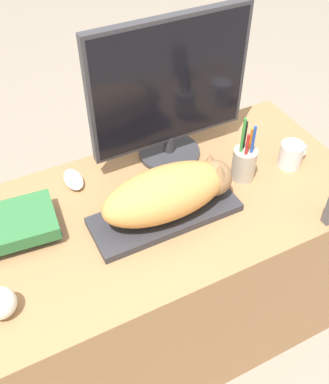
# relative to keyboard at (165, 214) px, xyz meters

# --- Properties ---
(desk) EXTENTS (1.22, 0.63, 0.76)m
(desk) POSITION_rel_keyboard_xyz_m (0.04, 0.05, -0.39)
(desk) COLOR #9E7047
(desk) RESTS_ON ground_plane
(keyboard) EXTENTS (0.44, 0.17, 0.02)m
(keyboard) POSITION_rel_keyboard_xyz_m (0.00, 0.00, 0.00)
(keyboard) COLOR #2D2D33
(keyboard) RESTS_ON desk
(cat) EXTENTS (0.40, 0.17, 0.15)m
(cat) POSITION_rel_keyboard_xyz_m (0.02, 0.00, 0.08)
(cat) COLOR #D18C47
(cat) RESTS_ON keyboard
(monitor) EXTENTS (0.52, 0.21, 0.48)m
(monitor) POSITION_rel_keyboard_xyz_m (0.14, 0.25, 0.24)
(monitor) COLOR #333338
(monitor) RESTS_ON desk
(computer_mouse) EXTENTS (0.06, 0.10, 0.03)m
(computer_mouse) POSITION_rel_keyboard_xyz_m (-0.19, 0.26, 0.00)
(computer_mouse) COLOR silver
(computer_mouse) RESTS_ON desk
(coffee_mug) EXTENTS (0.11, 0.08, 0.08)m
(coffee_mug) POSITION_rel_keyboard_xyz_m (0.47, 0.02, 0.03)
(coffee_mug) COLOR silver
(coffee_mug) RESTS_ON desk
(pen_cup) EXTENTS (0.08, 0.08, 0.23)m
(pen_cup) POSITION_rel_keyboard_xyz_m (0.30, 0.04, 0.05)
(pen_cup) COLOR #B2A893
(pen_cup) RESTS_ON desk
(baseball) EXTENTS (0.08, 0.08, 0.08)m
(baseball) POSITION_rel_keyboard_xyz_m (-0.49, -0.10, 0.03)
(baseball) COLOR silver
(baseball) RESTS_ON desk
(book_stack) EXTENTS (0.22, 0.19, 0.07)m
(book_stack) POSITION_rel_keyboard_xyz_m (-0.39, 0.13, 0.02)
(book_stack) COLOR navy
(book_stack) RESTS_ON desk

